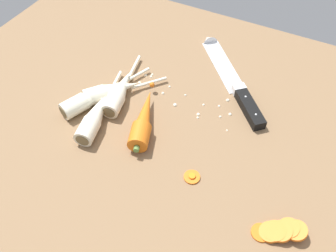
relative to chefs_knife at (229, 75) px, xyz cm
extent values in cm
cube|color=brown|center=(-5.54, -20.19, -2.65)|extent=(120.00, 90.00, 4.00)
cube|color=silver|center=(-2.82, 3.13, -0.40)|extent=(16.66, 17.80, 0.50)
cone|color=silver|center=(-10.32, 11.44, -0.40)|extent=(4.95, 4.88, 3.96)
cube|color=silver|center=(3.88, -4.30, 0.45)|extent=(3.52, 3.45, 2.20)
cube|color=black|center=(8.23, -9.12, 0.45)|extent=(9.45, 10.04, 2.20)
sphere|color=silver|center=(6.36, -7.04, 1.55)|extent=(0.50, 0.50, 0.50)
sphere|color=silver|center=(10.11, -11.20, 1.55)|extent=(0.50, 0.50, 0.50)
cylinder|color=orange|center=(-9.25, -27.69, 1.45)|extent=(5.77, 6.54, 4.20)
cone|color=orange|center=(-11.43, -21.51, 1.45)|extent=(8.11, 13.68, 3.99)
sphere|color=orange|center=(-14.39, -13.11, 1.45)|extent=(1.20, 1.20, 1.20)
cylinder|color=#5B7F3D|center=(-8.15, -30.83, 1.45)|extent=(1.46, 1.34, 1.20)
cylinder|color=silver|center=(-26.34, -26.94, 1.35)|extent=(5.80, 6.67, 4.00)
cone|color=silver|center=(-23.43, -19.76, 1.35)|extent=(7.25, 10.62, 3.80)
cylinder|color=silver|center=(-20.45, -12.41, 0.45)|extent=(4.68, 10.20, 0.70)
cylinder|color=brown|center=(-27.38, -29.52, 1.35)|extent=(2.71, 1.33, 2.80)
cylinder|color=silver|center=(-19.03, -22.60, 1.35)|extent=(4.93, 5.65, 4.00)
cone|color=silver|center=(-20.44, -15.90, 1.35)|extent=(5.52, 9.37, 3.80)
cylinder|color=silver|center=(-21.88, -9.03, 0.45)|extent=(2.64, 9.43, 0.70)
cylinder|color=brown|center=(-18.52, -25.02, 1.35)|extent=(2.80, 0.87, 2.80)
cylinder|color=silver|center=(-24.24, -22.09, 1.35)|extent=(6.05, 6.14, 4.00)
cone|color=silver|center=(-20.12, -17.11, 1.35)|extent=(8.21, 8.80, 3.80)
cylinder|color=silver|center=(-15.89, -12.00, 0.45)|extent=(6.25, 7.34, 0.70)
cylinder|color=brown|center=(-25.72, -23.88, 1.35)|extent=(2.35, 2.02, 2.80)
cylinder|color=silver|center=(-19.63, -31.35, 1.35)|extent=(5.05, 6.08, 4.00)
cone|color=silver|center=(-21.23, -24.11, 1.35)|extent=(5.75, 10.09, 3.80)
cylinder|color=silver|center=(-22.86, -16.69, 0.45)|extent=(2.89, 10.18, 0.70)
cylinder|color=brown|center=(-19.06, -33.96, 1.35)|extent=(2.80, 0.89, 2.80)
cylinder|color=orange|center=(19.26, -35.37, -0.30)|extent=(3.47, 3.47, 0.70)
cylinder|color=orange|center=(20.62, -34.76, -0.06)|extent=(3.97, 3.85, 2.17)
cylinder|color=orange|center=(21.26, -34.39, 0.19)|extent=(4.04, 3.93, 2.12)
cylinder|color=orange|center=(22.23, -34.04, 0.43)|extent=(4.07, 3.94, 2.29)
cylinder|color=orange|center=(23.17, -33.06, 0.68)|extent=(3.93, 3.80, 2.28)
cylinder|color=orange|center=(24.44, -33.00, 0.92)|extent=(3.92, 3.80, 2.23)
cylinder|color=orange|center=(3.96, -30.59, -0.30)|extent=(3.19, 3.19, 0.70)
cylinder|color=orange|center=(3.96, -30.59, -0.03)|extent=(1.34, 1.34, 0.16)
sphere|color=silver|center=(-11.43, -9.87, -0.36)|extent=(0.58, 0.58, 0.58)
sphere|color=silver|center=(-6.80, -10.77, -0.37)|extent=(0.55, 0.55, 0.55)
sphere|color=silver|center=(5.77, -16.40, -0.42)|extent=(0.46, 0.46, 0.46)
sphere|color=silver|center=(1.56, -10.50, -0.34)|extent=(0.62, 0.62, 0.62)
sphere|color=silver|center=(-17.19, -7.97, -0.34)|extent=(0.62, 0.62, 0.62)
sphere|color=silver|center=(-1.76, -11.70, -0.37)|extent=(0.57, 0.57, 0.57)
sphere|color=silver|center=(-18.52, -9.05, -0.24)|extent=(0.83, 0.83, 0.83)
sphere|color=silver|center=(3.01, -13.38, -0.35)|extent=(0.59, 0.59, 0.59)
sphere|color=silver|center=(-1.32, -15.93, -0.36)|extent=(0.59, 0.59, 0.59)
sphere|color=silver|center=(2.64, -7.81, -0.25)|extent=(0.81, 0.81, 0.81)
sphere|color=silver|center=(-7.54, -14.75, -0.21)|extent=(0.88, 0.88, 0.88)
sphere|color=silver|center=(-1.62, -14.99, -0.26)|extent=(0.78, 0.78, 0.78)
sphere|color=silver|center=(-11.80, -12.63, -0.30)|extent=(0.71, 0.71, 0.71)
sphere|color=silver|center=(-18.48, -12.02, -0.24)|extent=(0.82, 0.82, 0.82)
sphere|color=silver|center=(4.70, -11.72, -0.26)|extent=(0.79, 0.79, 0.79)
sphere|color=silver|center=(-17.91, -12.29, -0.45)|extent=(0.41, 0.41, 0.41)
sphere|color=silver|center=(-17.07, -8.80, -0.31)|extent=(0.68, 0.68, 0.68)
camera|label=1|loc=(16.72, -65.56, 58.10)|focal=38.00mm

